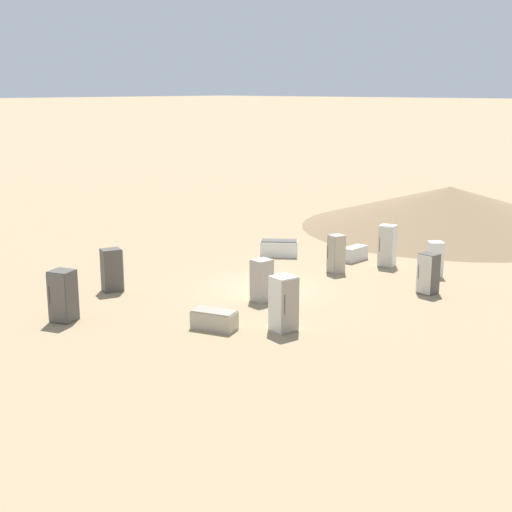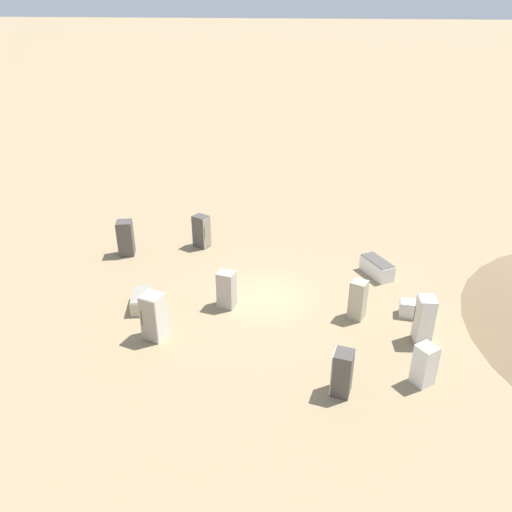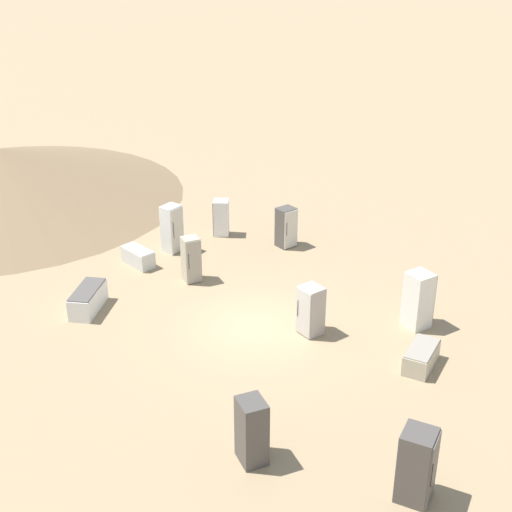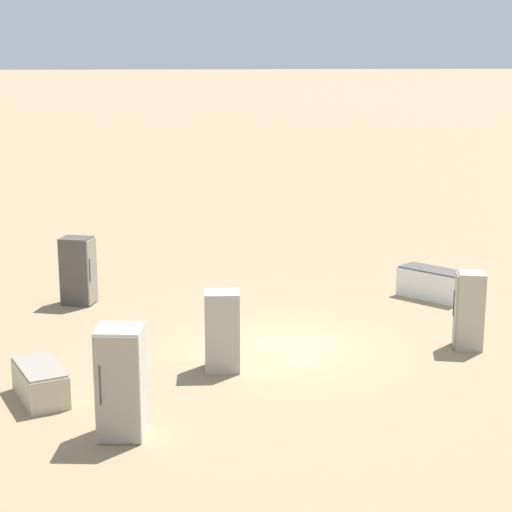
{
  "view_description": "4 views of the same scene",
  "coord_description": "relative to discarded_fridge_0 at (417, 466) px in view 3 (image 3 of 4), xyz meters",
  "views": [
    {
      "loc": [
        -18.44,
        21.07,
        7.96
      ],
      "look_at": [
        -0.54,
        1.23,
        1.63
      ],
      "focal_mm": 50.0,
      "sensor_mm": 36.0,
      "label": 1
    },
    {
      "loc": [
        -18.34,
        -3.96,
        11.49
      ],
      "look_at": [
        0.57,
        0.65,
        1.68
      ],
      "focal_mm": 35.0,
      "sensor_mm": 36.0,
      "label": 2
    },
    {
      "loc": [
        13.49,
        14.38,
        11.87
      ],
      "look_at": [
        -0.87,
        -0.75,
        1.98
      ],
      "focal_mm": 50.0,
      "sensor_mm": 36.0,
      "label": 3
    },
    {
      "loc": [
        -17.25,
        3.6,
        6.11
      ],
      "look_at": [
        0.72,
        0.52,
        1.9
      ],
      "focal_mm": 60.0,
      "sensor_mm": 36.0,
      "label": 4
    }
  ],
  "objects": [
    {
      "name": "discarded_fridge_3",
      "position": [
        -3.54,
        -6.43,
        -0.09
      ],
      "size": [
        0.72,
        0.76,
        1.62
      ],
      "rotation": [
        0.0,
        0.0,
        4.6
      ],
      "color": "#A89E93",
      "rests_on": "ground_plane"
    },
    {
      "name": "discarded_fridge_8",
      "position": [
        -7.74,
        -11.6,
        -0.1
      ],
      "size": [
        0.74,
        0.7,
        1.61
      ],
      "rotation": [
        0.0,
        0.0,
        6.18
      ],
      "color": "#4C4742",
      "rests_on": "ground_plane"
    },
    {
      "name": "ground_plane",
      "position": [
        -2.46,
        -7.94,
        -0.91
      ],
      "size": [
        1000.0,
        1000.0,
        0.0
      ],
      "primitive_type": "plane",
      "color": "#9E8460"
    },
    {
      "name": "discarded_fridge_7",
      "position": [
        -4.16,
        -14.33,
        0.04
      ],
      "size": [
        0.79,
        0.73,
        1.9
      ],
      "rotation": [
        0.0,
        0.0,
        0.19
      ],
      "color": "white",
      "rests_on": "ground_plane"
    },
    {
      "name": "discarded_fridge_4",
      "position": [
        -3.11,
        -11.83,
        -0.07
      ],
      "size": [
        0.74,
        0.76,
        1.68
      ],
      "rotation": [
        0.0,
        0.0,
        5.97
      ],
      "color": "#B2A88E",
      "rests_on": "ground_plane"
    },
    {
      "name": "discarded_fridge_1",
      "position": [
        -6.34,
        -4.38,
        0.03
      ],
      "size": [
        0.87,
        0.87,
        1.88
      ],
      "rotation": [
        0.0,
        0.0,
        1.37
      ],
      "color": "silver",
      "rests_on": "ground_plane"
    },
    {
      "name": "discarded_fridge_6",
      "position": [
        -2.45,
        -14.24,
        -0.58
      ],
      "size": [
        0.61,
        1.4,
        0.66
      ],
      "rotation": [
        0.0,
        0.0,
        3.14
      ],
      "color": "silver",
      "rests_on": "ground_plane"
    },
    {
      "name": "discarded_fridge_5",
      "position": [
        0.76,
        -12.53,
        -0.52
      ],
      "size": [
        1.87,
        1.68,
        0.79
      ],
      "rotation": [
        0.0,
        0.0,
        5.37
      ],
      "color": "white",
      "rests_on": "ground_plane"
    },
    {
      "name": "discarded_fridge_9",
      "position": [
        -4.51,
        -2.93,
        -0.59
      ],
      "size": [
        1.65,
        1.15,
        0.65
      ],
      "rotation": [
        0.0,
        0.0,
        5.03
      ],
      "color": "#B2A88E",
      "rests_on": "ground_plane"
    },
    {
      "name": "discarded_fridge_10",
      "position": [
        -6.61,
        -14.25,
        -0.16
      ],
      "size": [
        0.87,
        0.87,
        1.5
      ],
      "rotation": [
        0.0,
        0.0,
        3.92
      ],
      "color": "white",
      "rests_on": "ground_plane"
    },
    {
      "name": "discarded_fridge_2",
      "position": [
        1.81,
        -3.44,
        -0.04
      ],
      "size": [
        0.84,
        0.94,
        1.72
      ],
      "rotation": [
        0.0,
        0.0,
        2.78
      ],
      "color": "#4C4742",
      "rests_on": "ground_plane"
    },
    {
      "name": "discarded_fridge_0",
      "position": [
        0.0,
        0.0,
        0.0
      ],
      "size": [
        0.97,
        0.97,
        1.81
      ],
      "rotation": [
        0.0,
        0.0,
        0.35
      ],
      "color": "#4C4742",
      "rests_on": "ground_plane"
    }
  ]
}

